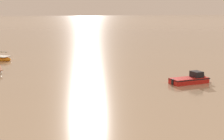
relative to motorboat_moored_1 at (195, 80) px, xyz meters
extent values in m
cube|color=red|center=(-0.82, -0.12, -0.08)|extent=(4.71, 2.50, 0.88)
cone|color=red|center=(1.50, 0.22, -0.08)|extent=(1.65, 1.96, 1.77)
cube|color=black|center=(-0.77, -0.11, 0.25)|extent=(4.82, 2.56, 0.10)
cube|color=black|center=(0.24, 0.04, 0.70)|extent=(1.27, 1.54, 0.69)
cube|color=#384751|center=(0.77, 0.12, 0.75)|extent=(0.44, 1.36, 0.55)
cube|color=black|center=(-2.99, -0.45, 0.05)|extent=(0.32, 0.39, 0.63)
camera|label=1|loc=(-20.35, -36.68, 8.39)|focal=56.63mm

